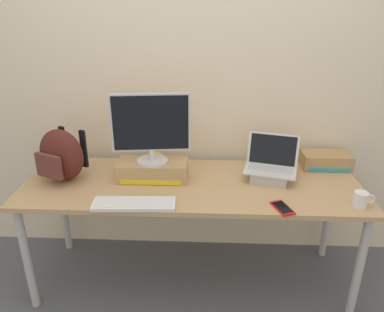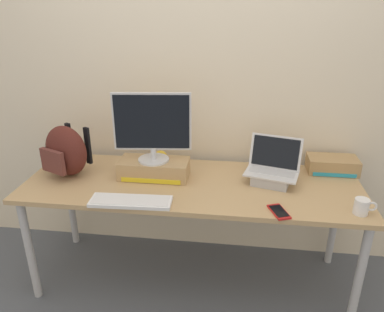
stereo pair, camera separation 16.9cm
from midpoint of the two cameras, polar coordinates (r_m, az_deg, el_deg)
ground_plane at (r=2.74m, az=-1.87°, el=-18.23°), size 20.00×20.00×0.00m
back_wall at (r=2.57m, az=-1.45°, el=11.70°), size 7.00×0.10×2.60m
desk at (r=2.34m, az=-2.08°, el=-5.59°), size 2.09×0.72×0.75m
toner_box_yellow at (r=2.36m, az=-8.13°, el=-2.19°), size 0.44×0.21×0.12m
desktop_monitor at (r=2.26m, az=-8.52°, el=4.30°), size 0.48×0.20×0.44m
open_laptop at (r=2.37m, az=10.01°, el=-2.27°), size 0.36×0.29×0.28m
external_keyboard at (r=2.10m, az=-11.27°, el=-7.30°), size 0.47×0.16×0.02m
messenger_backpack at (r=2.46m, az=-21.44°, el=0.10°), size 0.36×0.30×0.33m
coffee_mug at (r=2.20m, az=22.70°, el=-6.26°), size 0.12×0.08×0.09m
cell_phone at (r=2.07m, az=11.53°, el=-7.92°), size 0.12×0.17×0.01m
plush_toy at (r=2.56m, az=-7.32°, el=-0.38°), size 0.09×0.09×0.09m
toner_box_cyan at (r=2.64m, az=18.30°, el=-0.64°), size 0.32×0.18×0.10m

